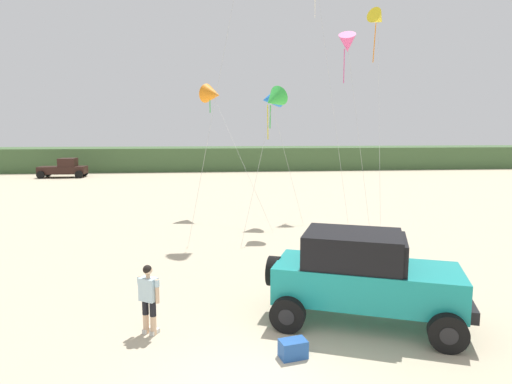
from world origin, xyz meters
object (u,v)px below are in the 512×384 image
at_px(distant_pickup, 64,168).
at_px(kite_purple_stunt, 347,44).
at_px(jeep, 363,275).
at_px(kite_yellow_diamond, 378,19).
at_px(kite_black_sled, 273,99).
at_px(person_watching, 149,295).
at_px(cooler_box, 293,349).
at_px(kite_white_parafoil, 271,99).
at_px(kite_red_delta, 213,94).

relative_size(distant_pickup, kite_purple_stunt, 0.46).
distance_m(jeep, kite_yellow_diamond, 17.34).
xyz_separation_m(distant_pickup, kite_black_sled, (17.80, -26.74, 5.21)).
relative_size(jeep, kite_yellow_diamond, 0.44).
relative_size(person_watching, kite_purple_stunt, 0.16).
bearing_deg(person_watching, distant_pickup, 109.99).
height_order(kite_black_sled, kite_purple_stunt, kite_purple_stunt).
bearing_deg(jeep, cooler_box, -143.54).
distance_m(distant_pickup, kite_yellow_diamond, 34.76).
bearing_deg(distant_pickup, kite_yellow_diamond, -44.11).
bearing_deg(kite_yellow_diamond, jeep, -111.85).
distance_m(cooler_box, kite_black_sled, 13.00).
relative_size(cooler_box, kite_white_parafoil, 0.08).
bearing_deg(kite_yellow_diamond, kite_red_delta, 170.56).
xyz_separation_m(person_watching, cooler_box, (3.13, -1.43, -0.75)).
distance_m(jeep, distant_pickup, 41.13).
distance_m(jeep, kite_white_parafoil, 13.53).
bearing_deg(kite_black_sled, person_watching, -113.72).
height_order(jeep, kite_yellow_diamond, kite_yellow_diamond).
distance_m(kite_yellow_diamond, kite_white_parafoil, 7.40).
height_order(jeep, person_watching, jeep).
xyz_separation_m(kite_black_sled, kite_red_delta, (-2.69, 4.98, 0.61)).
bearing_deg(kite_purple_stunt, kite_white_parafoil, -164.92).
xyz_separation_m(kite_black_sled, kite_white_parafoil, (0.24, 2.53, 0.20)).
relative_size(kite_black_sled, kite_white_parafoil, 0.98).
bearing_deg(kite_yellow_diamond, cooler_box, -116.42).
bearing_deg(distant_pickup, kite_purple_stunt, -45.85).
height_order(jeep, kite_black_sled, kite_black_sled).
bearing_deg(kite_white_parafoil, distant_pickup, 126.69).
bearing_deg(person_watching, kite_white_parafoil, 69.68).
relative_size(person_watching, kite_black_sled, 0.25).
xyz_separation_m(cooler_box, kite_purple_stunt, (5.86, 15.18, 9.21)).
bearing_deg(kite_black_sled, kite_purple_stunt, 38.96).
xyz_separation_m(kite_yellow_diamond, kite_white_parafoil, (-5.92, -0.98, -4.33)).
bearing_deg(jeep, kite_white_parafoil, 92.35).
xyz_separation_m(distant_pickup, kite_white_parafoil, (18.04, -24.21, 5.41)).
bearing_deg(person_watching, kite_red_delta, 83.45).
bearing_deg(jeep, kite_red_delta, 102.97).
height_order(jeep, distant_pickup, jeep).
distance_m(jeep, cooler_box, 2.73).
height_order(distant_pickup, kite_red_delta, kite_red_delta).
distance_m(kite_red_delta, kite_purple_stunt, 7.83).
bearing_deg(kite_yellow_diamond, distant_pickup, 135.89).
distance_m(kite_white_parafoil, kite_red_delta, 3.85).
height_order(kite_white_parafoil, kite_purple_stunt, kite_purple_stunt).
relative_size(jeep, kite_purple_stunt, 0.49).
xyz_separation_m(cooler_box, kite_red_delta, (-1.40, 16.46, 6.57)).
bearing_deg(kite_purple_stunt, kite_yellow_diamond, -6.60).
bearing_deg(kite_yellow_diamond, kite_purple_stunt, 173.40).
height_order(cooler_box, kite_purple_stunt, kite_purple_stunt).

